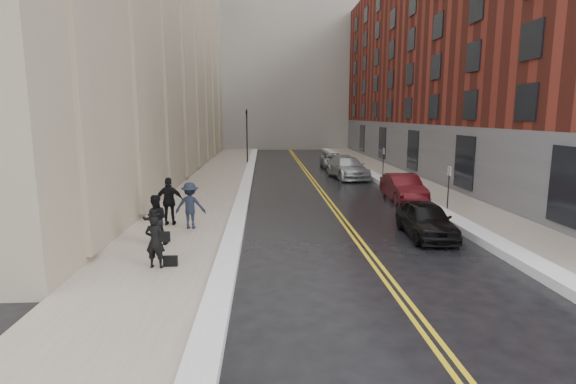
{
  "coord_description": "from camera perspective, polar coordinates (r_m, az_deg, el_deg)",
  "views": [
    {
      "loc": [
        -1.02,
        -12.99,
        4.65
      ],
      "look_at": [
        -0.06,
        4.76,
        1.6
      ],
      "focal_mm": 28.0,
      "sensor_mm": 36.0,
      "label": 1
    }
  ],
  "objects": [
    {
      "name": "ground",
      "position": [
        13.83,
        1.34,
        -9.91
      ],
      "size": [
        160.0,
        160.0,
        0.0
      ],
      "primitive_type": "plane",
      "color": "black",
      "rests_on": "ground"
    },
    {
      "name": "lane_stripe_b",
      "position": [
        29.58,
        4.01,
        0.68
      ],
      "size": [
        0.12,
        64.0,
        0.01
      ],
      "primitive_type": "cube",
      "color": "gold",
      "rests_on": "ground"
    },
    {
      "name": "pedestrian_main",
      "position": [
        13.94,
        -16.52,
        -6.03
      ],
      "size": [
        0.64,
        0.47,
        1.62
      ],
      "primitive_type": "imported",
      "rotation": [
        0.0,
        0.0,
        2.99
      ],
      "color": "black",
      "rests_on": "sidewalk_left"
    },
    {
      "name": "tower_far_right",
      "position": [
        82.25,
        8.08,
        21.83
      ],
      "size": [
        22.0,
        18.0,
        44.0
      ],
      "primitive_type": "cube",
      "color": "slate",
      "rests_on": "ground"
    },
    {
      "name": "pedestrian_c",
      "position": [
        19.13,
        -14.81,
        -1.15
      ],
      "size": [
        1.18,
        0.51,
        1.99
      ],
      "primitive_type": "imported",
      "rotation": [
        0.0,
        0.0,
        3.16
      ],
      "color": "black",
      "rests_on": "sidewalk_left"
    },
    {
      "name": "traffic_signal",
      "position": [
        43.05,
        -5.24,
        7.62
      ],
      "size": [
        0.18,
        0.15,
        5.2
      ],
      "color": "black",
      "rests_on": "ground"
    },
    {
      "name": "sidewalk_right",
      "position": [
        31.01,
        15.8,
        0.89
      ],
      "size": [
        3.0,
        64.0,
        0.15
      ],
      "primitive_type": "cube",
      "color": "gray",
      "rests_on": "ground"
    },
    {
      "name": "pedestrian_a",
      "position": [
        16.39,
        -16.51,
        -3.41
      ],
      "size": [
        0.99,
        0.84,
        1.77
      ],
      "primitive_type": "imported",
      "rotation": [
        0.0,
        0.0,
        3.36
      ],
      "color": "black",
      "rests_on": "sidewalk_left"
    },
    {
      "name": "car_silver_far",
      "position": [
        40.56,
        5.81,
        4.02
      ],
      "size": [
        2.21,
        4.65,
        1.28
      ],
      "primitive_type": "imported",
      "rotation": [
        0.0,
        0.0,
        -0.02
      ],
      "color": "#ABACB3",
      "rests_on": "ground"
    },
    {
      "name": "snow_ridge_left",
      "position": [
        29.36,
        -5.36,
        0.84
      ],
      "size": [
        0.7,
        60.8,
        0.26
      ],
      "primitive_type": "cube",
      "color": "white",
      "rests_on": "ground"
    },
    {
      "name": "snow_ridge_right",
      "position": [
        30.45,
        12.51,
        1.01
      ],
      "size": [
        0.85,
        60.8,
        0.3
      ],
      "primitive_type": "cube",
      "color": "white",
      "rests_on": "ground"
    },
    {
      "name": "parking_sign_near",
      "position": [
        23.04,
        19.72,
        0.95
      ],
      "size": [
        0.06,
        0.35,
        2.23
      ],
      "color": "black",
      "rests_on": "ground"
    },
    {
      "name": "car_black",
      "position": [
        18.11,
        17.11,
        -3.34
      ],
      "size": [
        1.79,
        4.09,
        1.37
      ],
      "primitive_type": "imported",
      "rotation": [
        0.0,
        0.0,
        -0.04
      ],
      "color": "black",
      "rests_on": "ground"
    },
    {
      "name": "sidewalk_left",
      "position": [
        29.55,
        -9.82,
        0.69
      ],
      "size": [
        4.0,
        64.0,
        0.15
      ],
      "primitive_type": "cube",
      "color": "gray",
      "rests_on": "ground"
    },
    {
      "name": "parking_sign_far",
      "position": [
        34.33,
        12.01,
        4.02
      ],
      "size": [
        0.06,
        0.35,
        2.23
      ],
      "color": "black",
      "rests_on": "ground"
    },
    {
      "name": "car_maroon",
      "position": [
        25.28,
        14.42,
        0.52
      ],
      "size": [
        1.61,
        4.46,
        1.46
      ],
      "primitive_type": "imported",
      "rotation": [
        0.0,
        0.0,
        -0.01
      ],
      "color": "#430C10",
      "rests_on": "ground"
    },
    {
      "name": "lane_stripe_a",
      "position": [
        29.56,
        3.55,
        0.68
      ],
      "size": [
        0.12,
        64.0,
        0.01
      ],
      "primitive_type": "cube",
      "color": "gold",
      "rests_on": "ground"
    },
    {
      "name": "building_right",
      "position": [
        40.71,
        24.89,
        15.0
      ],
      "size": [
        14.0,
        50.0,
        18.0
      ],
      "primitive_type": "cube",
      "color": "maroon",
      "rests_on": "ground"
    },
    {
      "name": "pedestrian_b",
      "position": [
        18.38,
        -12.3,
        -1.69
      ],
      "size": [
        1.22,
        0.73,
        1.86
      ],
      "primitive_type": "imported",
      "rotation": [
        0.0,
        0.0,
        3.11
      ],
      "color": "black",
      "rests_on": "sidewalk_left"
    },
    {
      "name": "car_silver_near",
      "position": [
        33.76,
        7.55,
        3.09
      ],
      "size": [
        2.86,
        5.67,
        1.58
      ],
      "primitive_type": "imported",
      "rotation": [
        0.0,
        0.0,
        0.12
      ],
      "color": "#A2A6AA",
      "rests_on": "ground"
    }
  ]
}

